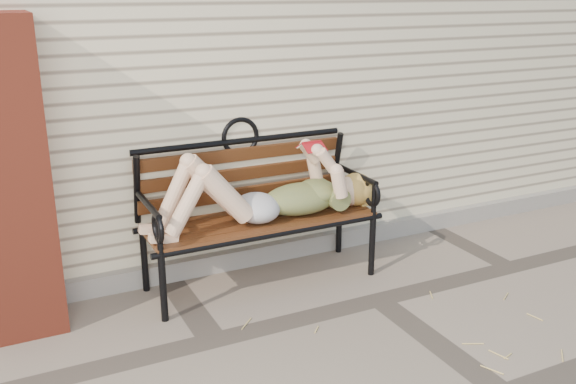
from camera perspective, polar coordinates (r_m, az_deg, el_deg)
ground at (r=4.70m, az=8.06°, el=-9.46°), size 80.00×80.00×0.00m
house_wall at (r=6.88m, az=-5.73°, el=12.46°), size 8.00×4.00×3.00m
foundation_strip at (r=5.41m, az=2.36°, el=-4.58°), size 8.00×0.10×0.15m
brick_pillar at (r=4.32m, az=-23.81°, el=1.00°), size 0.50×0.50×2.00m
garden_bench at (r=4.76m, az=-3.02°, el=-0.11°), size 1.86×0.74×1.20m
reading_woman at (r=4.62m, az=-2.14°, el=-0.11°), size 1.75×0.40×0.55m
straw_scatter at (r=3.92m, az=11.01°, el=-15.55°), size 2.44×1.67×0.01m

